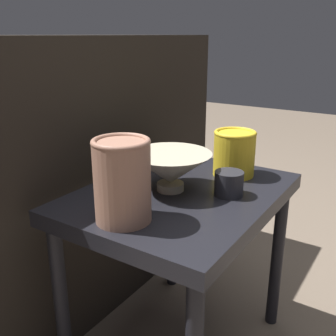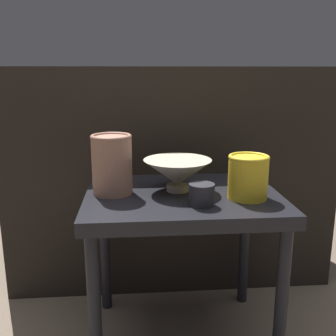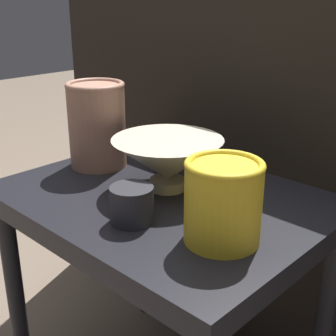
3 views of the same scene
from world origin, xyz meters
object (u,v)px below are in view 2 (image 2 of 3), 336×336
(cup, at_px, (202,195))
(bowl, at_px, (178,173))
(vase_colorful_right, at_px, (248,176))

(cup, bearing_deg, bowl, 110.69)
(vase_colorful_right, bearing_deg, cup, -160.26)
(bowl, relative_size, vase_colorful_right, 1.63)
(bowl, height_order, vase_colorful_right, vase_colorful_right)
(cup, bearing_deg, vase_colorful_right, 19.74)
(vase_colorful_right, height_order, cup, vase_colorful_right)
(bowl, relative_size, cup, 2.91)
(bowl, distance_m, vase_colorful_right, 0.21)
(vase_colorful_right, bearing_deg, bowl, 156.18)
(bowl, distance_m, cup, 0.15)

